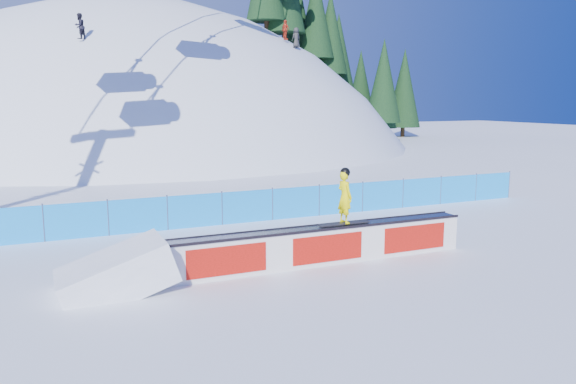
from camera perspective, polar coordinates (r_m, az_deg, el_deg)
name	(u,v)px	position (r m, az deg, el deg)	size (l,w,h in m)	color
ground	(357,245)	(17.98, 6.98, -5.33)	(160.00, 160.00, 0.00)	white
snow_hill	(143,318)	(61.81, -14.55, -12.32)	(64.00, 64.00, 64.00)	silver
treeline	(345,62)	(66.42, 5.84, 13.02)	(21.06, 11.58, 19.03)	#352415
safety_fence	(296,202)	(21.72, 0.84, -1.07)	(22.05, 0.05, 1.30)	#0E8FF4
rail_box	(323,245)	(15.77, 3.60, -5.40)	(8.94, 0.68, 1.07)	silver
snow_ramp	(117,290)	(14.32, -16.95, -9.55)	(2.61, 1.74, 0.98)	white
snowboarder	(345,196)	(15.80, 5.78, -0.45)	(1.54, 0.58, 1.61)	black
distant_skiers	(188,15)	(46.49, -10.17, 17.27)	(18.26, 10.18, 6.18)	black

